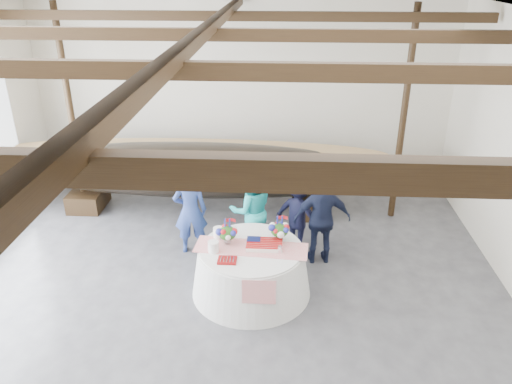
{
  "coord_description": "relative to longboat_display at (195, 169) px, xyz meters",
  "views": [
    {
      "loc": [
        1.05,
        -5.84,
        5.24
      ],
      "look_at": [
        0.55,
        2.64,
        1.24
      ],
      "focal_mm": 35.0,
      "sensor_mm": 36.0,
      "label": 1
    }
  ],
  "objects": [
    {
      "name": "guest_woman_blue",
      "position": [
        0.2,
        -1.74,
        -0.14
      ],
      "size": [
        0.7,
        0.52,
        1.74
      ],
      "primitive_type": "imported",
      "rotation": [
        0.0,
        0.0,
        3.32
      ],
      "color": "navy",
      "rests_on": "ground"
    },
    {
      "name": "longboat_display",
      "position": [
        0.0,
        0.0,
        0.0
      ],
      "size": [
        8.43,
        1.69,
        1.58
      ],
      "color": "black",
      "rests_on": "ground"
    },
    {
      "name": "pavilion_structure",
      "position": [
        0.89,
        -3.5,
        2.99
      ],
      "size": [
        9.8,
        11.76,
        4.5
      ],
      "color": "black",
      "rests_on": "ground"
    },
    {
      "name": "banquet_table",
      "position": [
        1.44,
        -3.0,
        -0.57
      ],
      "size": [
        2.03,
        2.03,
        0.87
      ],
      "color": "silver",
      "rests_on": "ground"
    },
    {
      "name": "guest_man_right",
      "position": [
        2.68,
        -1.96,
        -0.11
      ],
      "size": [
        1.09,
        0.54,
        1.8
      ],
      "primitive_type": "imported",
      "rotation": [
        0.0,
        0.0,
        3.24
      ],
      "color": "#141A31",
      "rests_on": "ground"
    },
    {
      "name": "ceiling",
      "position": [
        0.89,
        -4.24,
        3.49
      ],
      "size": [
        10.0,
        12.0,
        0.01
      ],
      "primitive_type": "cube",
      "color": "white",
      "rests_on": "wall_back"
    },
    {
      "name": "guest_woman_teal",
      "position": [
        1.36,
        -1.64,
        -0.14
      ],
      "size": [
        0.99,
        0.86,
        1.75
      ],
      "primitive_type": "imported",
      "rotation": [
        0.0,
        0.0,
        3.41
      ],
      "color": "#22B2B3",
      "rests_on": "ground"
    },
    {
      "name": "tabletop_items",
      "position": [
        1.43,
        -2.86,
        0.01
      ],
      "size": [
        1.92,
        0.95,
        0.4
      ],
      "color": "red",
      "rests_on": "banquet_table"
    },
    {
      "name": "wall_back",
      "position": [
        0.89,
        1.76,
        1.24
      ],
      "size": [
        10.0,
        0.02,
        4.5
      ],
      "primitive_type": "cube",
      "color": "silver",
      "rests_on": "ground"
    },
    {
      "name": "guest_man_left",
      "position": [
        2.27,
        -1.59,
        -0.21
      ],
      "size": [
        1.2,
        1.03,
        1.6
      ],
      "primitive_type": "imported",
      "rotation": [
        0.0,
        0.0,
        2.62
      ],
      "color": "black",
      "rests_on": "ground"
    },
    {
      "name": "floor",
      "position": [
        0.89,
        -4.24,
        -1.01
      ],
      "size": [
        10.0,
        12.0,
        0.01
      ],
      "primitive_type": "cube",
      "color": "#3D3D42",
      "rests_on": "ground"
    }
  ]
}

